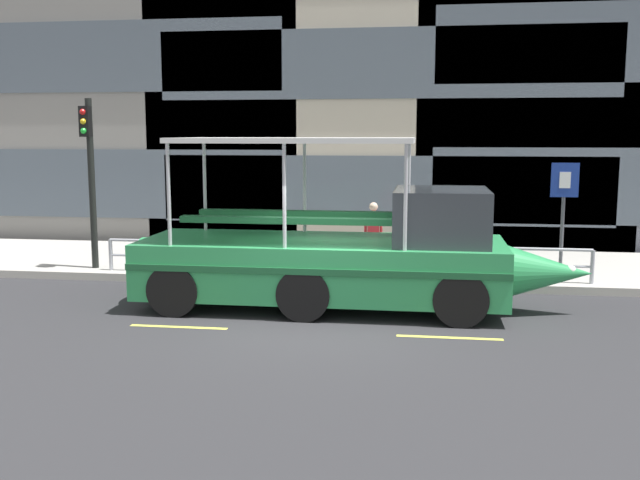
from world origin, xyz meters
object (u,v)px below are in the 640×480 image
at_px(traffic_light_pole, 90,166).
at_px(pedestrian_near_bow, 476,229).
at_px(pedestrian_mid_left, 373,227).
at_px(duck_tour_boat, 347,256).
at_px(parking_sign, 564,201).

relative_size(traffic_light_pole, pedestrian_near_bow, 2.56).
height_order(pedestrian_near_bow, pedestrian_mid_left, pedestrian_near_bow).
bearing_deg(duck_tour_boat, pedestrian_mid_left, 86.22).
bearing_deg(traffic_light_pole, parking_sign, 1.31).
bearing_deg(pedestrian_mid_left, parking_sign, -14.53).
distance_m(parking_sign, pedestrian_near_bow, 2.28).
relative_size(pedestrian_near_bow, pedestrian_mid_left, 1.01).
xyz_separation_m(parking_sign, pedestrian_near_bow, (-1.82, 1.12, -0.82)).
distance_m(duck_tour_boat, pedestrian_mid_left, 3.80).
height_order(parking_sign, pedestrian_mid_left, parking_sign).
bearing_deg(pedestrian_near_bow, pedestrian_mid_left, 179.89).
bearing_deg(pedestrian_near_bow, duck_tour_boat, -126.11).
height_order(traffic_light_pole, duck_tour_boat, traffic_light_pole).
bearing_deg(pedestrian_near_bow, traffic_light_pole, -171.57).
height_order(duck_tour_boat, pedestrian_mid_left, duck_tour_boat).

